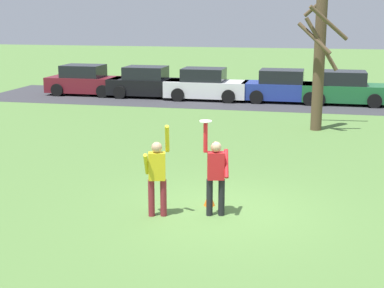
% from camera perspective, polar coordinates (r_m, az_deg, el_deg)
% --- Properties ---
extents(ground_plane, '(120.00, 120.00, 0.00)m').
position_cam_1_polar(ground_plane, '(12.71, 3.12, -6.79)').
color(ground_plane, '#567F3D').
extents(person_catcher, '(0.57, 0.48, 2.08)m').
position_cam_1_polar(person_catcher, '(12.17, 2.41, -2.83)').
color(person_catcher, black).
rests_on(person_catcher, ground_plane).
extents(person_defender, '(0.61, 0.53, 2.04)m').
position_cam_1_polar(person_defender, '(12.15, -3.54, -2.88)').
color(person_defender, maroon).
rests_on(person_defender, ground_plane).
extents(frisbee_disc, '(0.25, 0.25, 0.02)m').
position_cam_1_polar(frisbee_disc, '(11.90, 1.38, 2.31)').
color(frisbee_disc, white).
rests_on(frisbee_disc, person_catcher).
extents(parked_car_maroon, '(4.10, 2.05, 1.59)m').
position_cam_1_polar(parked_car_maroon, '(31.08, -10.67, 6.25)').
color(parked_car_maroon, maroon).
rests_on(parked_car_maroon, ground_plane).
extents(parked_car_black, '(4.10, 2.05, 1.59)m').
position_cam_1_polar(parked_car_black, '(29.74, -4.46, 6.13)').
color(parked_car_black, black).
rests_on(parked_car_black, ground_plane).
extents(parked_car_white, '(4.10, 2.05, 1.59)m').
position_cam_1_polar(parked_car_white, '(28.76, 1.39, 5.93)').
color(parked_car_white, white).
rests_on(parked_car_white, ground_plane).
extents(parked_car_blue, '(4.10, 2.05, 1.59)m').
position_cam_1_polar(parked_car_blue, '(28.36, 9.22, 5.66)').
color(parked_car_blue, '#233893').
rests_on(parked_car_blue, ground_plane).
extents(parked_car_green, '(4.10, 2.05, 1.59)m').
position_cam_1_polar(parked_car_green, '(28.30, 15.16, 5.36)').
color(parked_car_green, '#1E6633').
rests_on(parked_car_green, ground_plane).
extents(parking_strip, '(26.93, 6.40, 0.01)m').
position_cam_1_polar(parking_strip, '(28.83, 5.27, 4.45)').
color(parking_strip, '#38383D').
rests_on(parking_strip, ground_plane).
extents(bare_tree_tall, '(1.82, 1.96, 5.58)m').
position_cam_1_polar(bare_tree_tall, '(21.46, 12.73, 8.46)').
color(bare_tree_tall, brown).
rests_on(bare_tree_tall, ground_plane).
extents(field_cone_orange, '(0.26, 0.26, 0.32)m').
position_cam_1_polar(field_cone_orange, '(13.02, 1.76, -5.53)').
color(field_cone_orange, orange).
rests_on(field_cone_orange, ground_plane).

